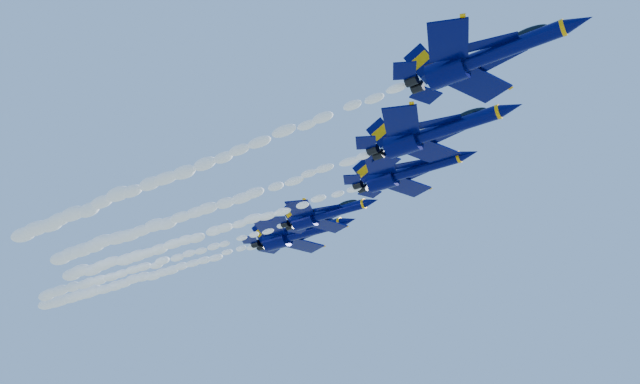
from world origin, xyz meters
The scene contains 10 objects.
jet_lead centered at (18.70, -15.08, 150.94)m, with size 15.10×12.39×5.61m.
smoke_trail_jet_lead centered at (-16.57, -15.08, 150.47)m, with size 57.62×2.05×1.84m, color white.
jet_second centered at (8.76, -2.36, 153.90)m, with size 17.12×14.04×6.36m.
smoke_trail_jet_second centered at (-27.37, -2.36, 153.41)m, with size 57.62×2.32×2.09m, color white.
jet_third centered at (2.45, 4.14, 154.00)m, with size 15.77×12.94×5.86m.
smoke_trail_jet_third centered at (-33.11, 4.14, 153.52)m, with size 57.62×2.14×1.92m, color white.
jet_fourth centered at (-12.87, 9.49, 154.41)m, with size 15.20×12.47×5.65m.
smoke_trail_jet_fourth centered at (-48.18, 9.49, 153.93)m, with size 57.62×2.06×1.85m, color white.
jet_fifth centered at (-23.01, 17.29, 156.61)m, with size 18.99×15.58×7.06m.
smoke_trail_jet_fifth centered at (-59.93, 17.29, 156.10)m, with size 57.62×2.57×2.31m, color white.
Camera 1 is at (29.99, -55.69, 118.50)m, focal length 35.00 mm.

